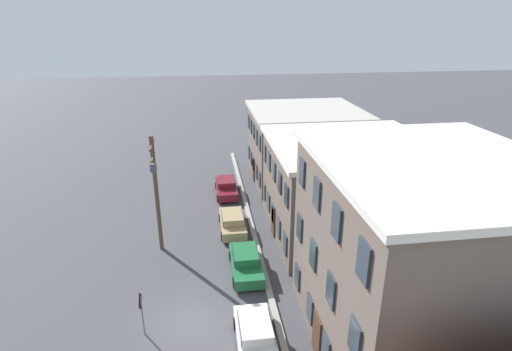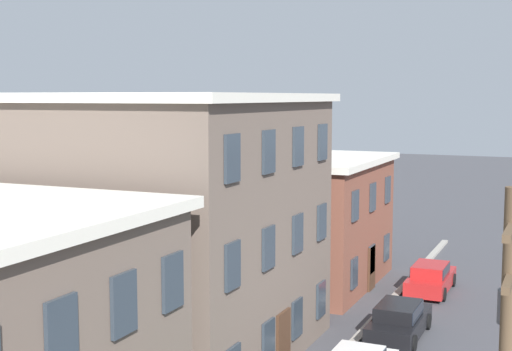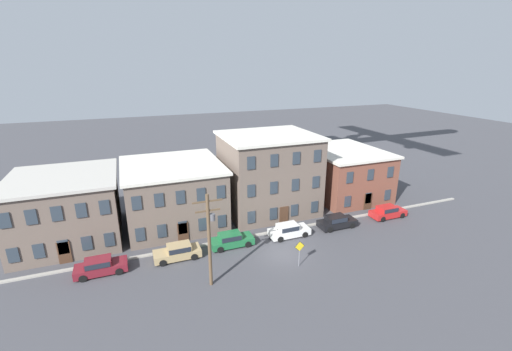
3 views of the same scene
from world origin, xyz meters
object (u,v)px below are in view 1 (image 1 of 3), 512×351
object	(u,v)px
car_white	(256,335)
utility_pole	(156,188)
car_maroon	(226,186)
car_green	(246,261)
car_tan	(232,221)
caution_sign	(141,307)

from	to	relation	value
car_white	utility_pole	distance (m)	11.79
car_white	utility_pole	size ratio (longest dim) A/B	0.54
car_maroon	car_green	xyz separation A→B (m)	(12.23, 0.38, 0.00)
car_tan	caution_sign	distance (m)	11.53
car_green	car_white	distance (m)	6.40
car_tan	car_green	xyz separation A→B (m)	(5.41, 0.39, 0.00)
car_green	caution_sign	size ratio (longest dim) A/B	1.71
car_green	car_white	world-z (taller)	same
car_green	utility_pole	world-z (taller)	utility_pole
car_white	utility_pole	bearing A→B (deg)	-151.76
car_white	caution_sign	bearing A→B (deg)	-106.78
car_tan	car_white	bearing A→B (deg)	0.66
car_tan	car_green	bearing A→B (deg)	4.07
caution_sign	car_white	bearing A→B (deg)	73.22
car_maroon	caution_sign	xyz separation A→B (m)	(16.96, -5.38, 0.97)
car_tan	caution_sign	size ratio (longest dim) A/B	1.71
car_tan	utility_pole	bearing A→B (deg)	-68.76
car_green	car_tan	bearing A→B (deg)	-175.93
car_green	caution_sign	world-z (taller)	caution_sign
utility_pole	car_maroon	bearing A→B (deg)	149.74
caution_sign	utility_pole	world-z (taller)	utility_pole
car_maroon	car_white	xyz separation A→B (m)	(18.63, 0.13, 0.00)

